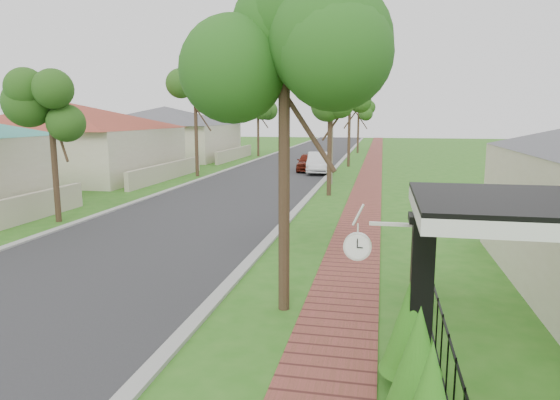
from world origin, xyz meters
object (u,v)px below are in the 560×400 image
Objects in this scene: parked_car_red at (308,162)px; parked_car_white at (319,163)px; near_tree at (284,56)px; station_clock at (360,245)px; porch_post at (420,313)px; utility_pole at (331,118)px.

parked_car_white is at bearing -53.73° from parked_car_red.
parked_car_red is 25.30m from near_tree.
parked_car_red is at bearing 97.23° from near_tree.
parked_car_white is at bearing 98.42° from station_clock.
porch_post is 5.13m from near_tree.
parked_car_red is 0.60× the size of near_tree.
station_clock is (-0.86, 0.40, 0.83)m from porch_post.
utility_pole is 6.83× the size of station_clock.
porch_post is 2.38× the size of station_clock.
porch_post is at bearing -24.95° from station_clock.
parked_car_red is 3.48× the size of station_clock.
porch_post reaches higher than parked_car_white.
near_tree is at bearing -88.79° from parked_car_white.
utility_pole reaches higher than near_tree.
parked_car_white is 24.19m from near_tree.
utility_pole reaches higher than station_clock.
station_clock is at bearing -53.53° from near_tree.
porch_post is 0.69× the size of parked_car_red.
porch_post is 0.41× the size of near_tree.
utility_pole is at bearing 99.16° from porch_post.
station_clock is (4.69, -26.84, 1.32)m from parked_car_red.
porch_post is 1.26m from station_clock.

